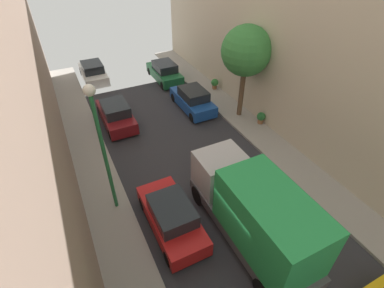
{
  "coord_description": "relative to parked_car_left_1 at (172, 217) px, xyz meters",
  "views": [
    {
      "loc": [
        -5.42,
        -5.58,
        10.75
      ],
      "look_at": [
        0.48,
        6.33,
        0.5
      ],
      "focal_mm": 27.0,
      "sensor_mm": 36.0,
      "label": 1
    }
  ],
  "objects": [
    {
      "name": "sidewalk_left",
      "position": [
        -2.3,
        -1.87,
        -0.64
      ],
      "size": [
        2.0,
        44.0,
        0.15
      ],
      "primitive_type": "cube",
      "color": "gray",
      "rests_on": "ground"
    },
    {
      "name": "parked_car_right_4",
      "position": [
        5.4,
        14.12,
        0.0
      ],
      "size": [
        1.78,
        4.2,
        1.57
      ],
      "color": "#1E6638",
      "rests_on": "ground"
    },
    {
      "name": "delivery_truck",
      "position": [
        2.7,
        -2.01,
        1.07
      ],
      "size": [
        2.26,
        6.6,
        3.38
      ],
      "color": "#4C4C51",
      "rests_on": "ground"
    },
    {
      "name": "parked_car_left_1",
      "position": [
        0.0,
        0.0,
        0.0
      ],
      "size": [
        1.78,
        4.2,
        1.57
      ],
      "color": "red",
      "rests_on": "ground"
    },
    {
      "name": "lamp_post",
      "position": [
        -1.9,
        2.2,
        3.45
      ],
      "size": [
        0.44,
        0.44,
        6.21
      ],
      "color": "#26723F",
      "rests_on": "sidewalk_left"
    },
    {
      "name": "parked_car_left_2",
      "position": [
        0.0,
        9.28,
        0.0
      ],
      "size": [
        1.78,
        4.2,
        1.57
      ],
      "color": "maroon",
      "rests_on": "ground"
    },
    {
      "name": "ground",
      "position": [
        2.7,
        -1.87,
        -0.72
      ],
      "size": [
        32.0,
        32.0,
        0.0
      ],
      "primitive_type": "plane",
      "color": "#2D2D33"
    },
    {
      "name": "street_tree_1",
      "position": [
        7.83,
        6.46,
        3.84
      ],
      "size": [
        3.06,
        3.06,
        5.98
      ],
      "color": "brown",
      "rests_on": "sidewalk_right"
    },
    {
      "name": "parked_car_left_3",
      "position": [
        0.0,
        16.7,
        0.0
      ],
      "size": [
        1.78,
        4.2,
        1.57
      ],
      "color": "white",
      "rests_on": "ground"
    },
    {
      "name": "parked_car_right_3",
      "position": [
        5.4,
        8.79,
        0.0
      ],
      "size": [
        1.78,
        4.2,
        1.57
      ],
      "color": "#194799",
      "rests_on": "ground"
    },
    {
      "name": "potted_plant_2",
      "position": [
        8.23,
        10.59,
        -0.11
      ],
      "size": [
        0.58,
        0.58,
        0.82
      ],
      "color": "brown",
      "rests_on": "sidewalk_right"
    },
    {
      "name": "sidewalk_right",
      "position": [
        7.7,
        -1.87,
        -0.64
      ],
      "size": [
        2.0,
        44.0,
        0.15
      ],
      "primitive_type": "cube",
      "color": "gray",
      "rests_on": "ground"
    },
    {
      "name": "potted_plant_3",
      "position": [
        8.46,
        4.91,
        -0.13
      ],
      "size": [
        0.55,
        0.55,
        0.78
      ],
      "color": "brown",
      "rests_on": "sidewalk_right"
    }
  ]
}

